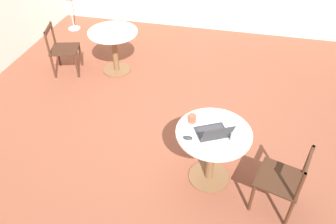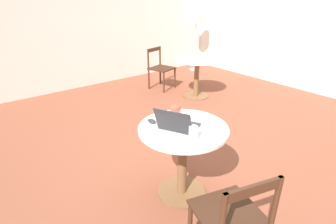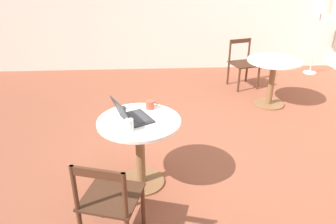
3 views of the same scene
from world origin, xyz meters
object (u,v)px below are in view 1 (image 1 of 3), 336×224
(laptop, at_px, (213,132))
(drinking_glass, at_px, (234,136))
(cafe_table_mid, at_px, (114,42))
(mouse, at_px, (188,138))
(chair_near_front, at_px, (284,180))
(chair_mid_back, at_px, (62,49))
(mug, at_px, (192,118))
(cafe_table_near, at_px, (212,145))

(laptop, distance_m, drinking_glass, 0.21)
(cafe_table_mid, height_order, laptop, laptop)
(cafe_table_mid, xyz_separation_m, mouse, (-2.15, -1.61, 0.21))
(laptop, bearing_deg, chair_near_front, -101.97)
(cafe_table_mid, height_order, chair_mid_back, chair_mid_back)
(laptop, xyz_separation_m, drinking_glass, (-0.02, -0.21, 0.01))
(cafe_table_mid, relative_size, mug, 6.47)
(cafe_table_mid, distance_m, mouse, 2.70)
(chair_near_front, relative_size, mouse, 8.18)
(chair_mid_back, distance_m, laptop, 3.27)
(cafe_table_near, xyz_separation_m, chair_mid_back, (1.76, 2.69, -0.12))
(cafe_table_near, relative_size, laptop, 1.88)
(laptop, relative_size, mug, 3.44)
(mouse, height_order, mug, mug)
(cafe_table_mid, bearing_deg, mouse, -143.17)
(chair_mid_back, height_order, mug, chair_mid_back)
(cafe_table_near, height_order, laptop, laptop)
(chair_near_front, bearing_deg, drinking_glass, 75.20)
(chair_mid_back, bearing_deg, drinking_glass, -122.39)
(chair_mid_back, bearing_deg, mouse, -128.24)
(chair_near_front, distance_m, laptop, 0.86)
(cafe_table_near, bearing_deg, mouse, 123.85)
(drinking_glass, bearing_deg, cafe_table_mid, 45.01)
(drinking_glass, bearing_deg, mouse, 101.04)
(cafe_table_mid, distance_m, drinking_glass, 2.93)
(cafe_table_near, distance_m, mouse, 0.36)
(chair_mid_back, bearing_deg, chair_near_front, -119.89)
(chair_mid_back, xyz_separation_m, drinking_glass, (-1.84, -2.90, 0.36))
(chair_near_front, distance_m, chair_mid_back, 3.98)
(cafe_table_near, bearing_deg, mug, 66.23)
(cafe_table_near, distance_m, cafe_table_mid, 2.72)
(cafe_table_mid, xyz_separation_m, laptop, (-2.05, -1.86, 0.24))
(cafe_table_near, distance_m, laptop, 0.25)
(chair_near_front, height_order, mug, chair_near_front)
(chair_mid_back, distance_m, mouse, 3.13)
(drinking_glass, bearing_deg, chair_mid_back, 57.61)
(drinking_glass, bearing_deg, chair_near_front, -104.80)
(cafe_table_near, bearing_deg, laptop, 177.22)
(cafe_table_mid, height_order, mouse, mouse)
(chair_near_front, xyz_separation_m, laptop, (0.16, 0.76, 0.35))
(chair_near_front, distance_m, mouse, 1.06)
(cafe_table_near, xyz_separation_m, laptop, (-0.06, 0.00, 0.24))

